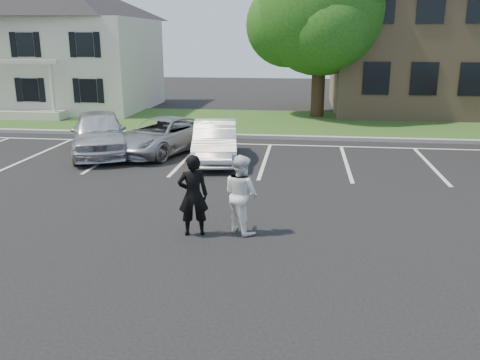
# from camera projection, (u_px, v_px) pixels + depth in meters

# --- Properties ---
(ground_plane) EXTENTS (90.00, 90.00, 0.00)m
(ground_plane) POSITION_uv_depth(u_px,v_px,m) (234.00, 253.00, 10.17)
(ground_plane) COLOR black
(ground_plane) RESTS_ON ground
(curb) EXTENTS (40.00, 0.30, 0.15)m
(curb) POSITION_uv_depth(u_px,v_px,m) (272.00, 137.00, 21.61)
(curb) COLOR gray
(curb) RESTS_ON ground
(grass_strip) EXTENTS (44.00, 8.00, 0.08)m
(grass_strip) POSITION_uv_depth(u_px,v_px,m) (278.00, 123.00, 25.43)
(grass_strip) COLOR #224E19
(grass_strip) RESTS_ON ground
(stall_lines) EXTENTS (34.00, 5.36, 0.01)m
(stall_lines) POSITION_uv_depth(u_px,v_px,m) (305.00, 155.00, 18.55)
(stall_lines) COLOR silver
(stall_lines) RESTS_ON ground
(house) EXTENTS (10.30, 9.22, 7.60)m
(house) POSITION_uv_depth(u_px,v_px,m) (61.00, 43.00, 29.77)
(house) COLOR beige
(house) RESTS_ON ground
(tree) EXTENTS (7.80, 7.20, 8.80)m
(tree) POSITION_uv_depth(u_px,v_px,m) (323.00, 13.00, 25.95)
(tree) COLOR black
(tree) RESTS_ON ground
(man_black_suit) EXTENTS (0.74, 0.58, 1.80)m
(man_black_suit) POSITION_uv_depth(u_px,v_px,m) (193.00, 195.00, 10.91)
(man_black_suit) COLOR black
(man_black_suit) RESTS_ON ground
(man_white_shirt) EXTENTS (1.07, 1.06, 1.75)m
(man_white_shirt) POSITION_uv_depth(u_px,v_px,m) (241.00, 194.00, 11.09)
(man_white_shirt) COLOR white
(man_white_shirt) RESTS_ON ground
(car_silver_west) EXTENTS (3.59, 5.09, 1.61)m
(car_silver_west) POSITION_uv_depth(u_px,v_px,m) (99.00, 133.00, 18.55)
(car_silver_west) COLOR silver
(car_silver_west) RESTS_ON ground
(car_silver_minivan) EXTENTS (3.68, 5.11, 1.29)m
(car_silver_minivan) POSITION_uv_depth(u_px,v_px,m) (162.00, 136.00, 18.84)
(car_silver_minivan) COLOR #989A9F
(car_silver_minivan) RESTS_ON ground
(car_white_sedan) EXTENTS (2.07, 4.34, 1.37)m
(car_white_sedan) POSITION_uv_depth(u_px,v_px,m) (215.00, 141.00, 17.60)
(car_white_sedan) COLOR silver
(car_white_sedan) RESTS_ON ground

